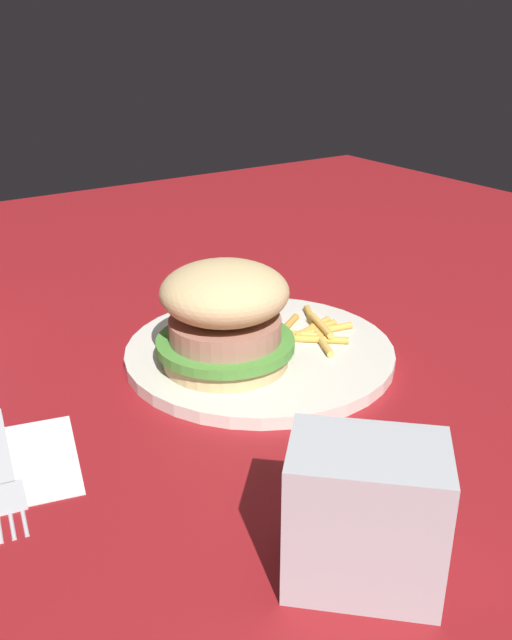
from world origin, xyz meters
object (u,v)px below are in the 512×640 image
at_px(plate, 256,353).
at_px(sandwich, 224,315).
at_px(fries_pile, 310,331).
at_px(napkin, 2,466).
at_px(napkin_dispenser, 365,516).
at_px(fork, 2,464).

distance_m(plate, sandwich, 0.07).
bearing_deg(fries_pile, napkin, 6.26).
xyz_separation_m(fries_pile, napkin_dispenser, (0.17, 0.27, 0.03)).
bearing_deg(napkin_dispenser, fork, -13.91).
relative_size(plate, fries_pile, 2.48).
height_order(plate, fork, plate).
relative_size(plate, sandwich, 2.05).
bearing_deg(fries_pile, fork, 6.53).
relative_size(plate, fork, 1.52).
height_order(plate, napkin, plate).
bearing_deg(sandwich, fries_pile, -177.92).
xyz_separation_m(plate, sandwich, (0.04, 0.01, 0.05)).
distance_m(fries_pile, napkin_dispenser, 0.32).
distance_m(plate, napkin, 0.26).
xyz_separation_m(fork, napkin_dispenser, (-0.15, 0.23, 0.04)).
height_order(sandwich, napkin, sandwich).
distance_m(sandwich, fork, 0.23).
xyz_separation_m(sandwich, napkin_dispenser, (0.07, 0.26, -0.01)).
bearing_deg(napkin, plate, -170.99).
distance_m(fork, napkin_dispenser, 0.28).
relative_size(plate, napkin_dispenser, 2.87).
distance_m(fries_pile, fork, 0.32).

